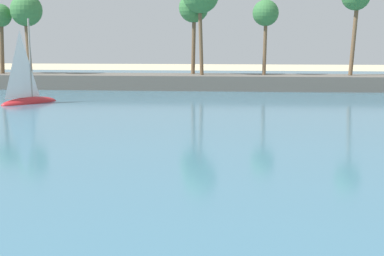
# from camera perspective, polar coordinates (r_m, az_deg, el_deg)

# --- Properties ---
(sea) EXTENTS (220.00, 95.24, 0.06)m
(sea) POSITION_cam_1_polar(r_m,az_deg,el_deg) (58.30, 2.13, 3.42)
(sea) COLOR teal
(sea) RESTS_ON ground
(palm_headland) EXTENTS (104.99, 6.42, 13.33)m
(palm_headland) POSITION_cam_1_polar(r_m,az_deg,el_deg) (65.75, 1.57, 7.58)
(palm_headland) COLOR #605B54
(palm_headland) RESTS_ON ground
(sailboat_mid_bay) EXTENTS (4.82, 5.78, 8.48)m
(sailboat_mid_bay) POSITION_cam_1_polar(r_m,az_deg,el_deg) (53.25, -16.92, 3.33)
(sailboat_mid_bay) COLOR red
(sailboat_mid_bay) RESTS_ON sea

